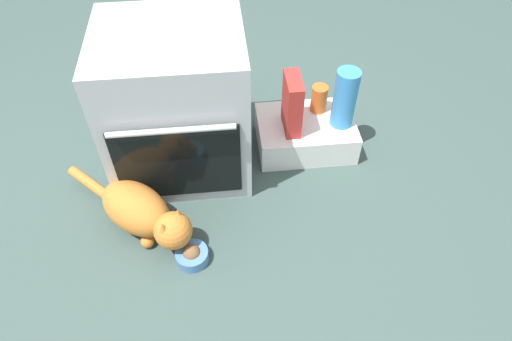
% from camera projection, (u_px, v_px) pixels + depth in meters
% --- Properties ---
extents(ground, '(8.00, 8.00, 0.00)m').
position_uv_depth(ground, '(206.00, 230.00, 1.99)').
color(ground, '#384C47').
extents(oven, '(0.61, 0.60, 0.70)m').
position_uv_depth(oven, '(177.00, 105.00, 2.02)').
color(oven, '#B7BABF').
rests_on(oven, ground).
extents(pantry_cabinet, '(0.48, 0.34, 0.16)m').
position_uv_depth(pantry_cabinet, '(305.00, 133.00, 2.30)').
color(pantry_cabinet, white).
rests_on(pantry_cabinet, ground).
extents(food_bowl, '(0.14, 0.14, 0.08)m').
position_uv_depth(food_bowl, '(192.00, 255.00, 1.87)').
color(food_bowl, '#4C7AB7').
rests_on(food_bowl, ground).
extents(cat, '(0.58, 0.53, 0.23)m').
position_uv_depth(cat, '(142.00, 212.00, 1.91)').
color(cat, '#C6752D').
rests_on(cat, ground).
extents(cereal_box, '(0.07, 0.18, 0.28)m').
position_uv_depth(cereal_box, '(292.00, 104.00, 2.11)').
color(cereal_box, '#B72D28').
rests_on(cereal_box, pantry_cabinet).
extents(sauce_jar, '(0.08, 0.08, 0.14)m').
position_uv_depth(sauce_jar, '(319.00, 99.00, 2.25)').
color(sauce_jar, '#D16023').
rests_on(sauce_jar, pantry_cabinet).
extents(water_bottle, '(0.11, 0.11, 0.30)m').
position_uv_depth(water_bottle, '(345.00, 99.00, 2.12)').
color(water_bottle, '#388CD1').
rests_on(water_bottle, pantry_cabinet).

